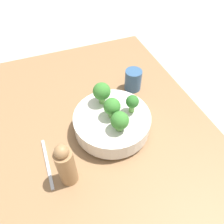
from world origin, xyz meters
The scene contains 10 objects.
ground_plane centered at (0.00, 0.00, 0.00)m, with size 6.00×6.00×0.00m, color #ADA89E.
table centered at (0.00, 0.00, 0.02)m, with size 1.15×0.78×0.04m.
bowl centered at (0.02, 0.02, 0.09)m, with size 0.27×0.27×0.08m.
broccoli_floret_left centered at (-0.06, 0.01, 0.17)m, with size 0.06×0.06×0.09m.
broccoli_floret_center centered at (0.02, 0.02, 0.17)m, with size 0.06×0.06×0.08m.
broccoli_floret_back centered at (0.02, 0.09, 0.17)m, with size 0.04×0.04×0.07m.
broccoli_floret_right centered at (0.08, 0.02, 0.16)m, with size 0.06×0.06×0.07m.
cup centered at (-0.17, 0.19, 0.09)m, with size 0.07×0.07×0.09m.
pepper_mill centered at (0.15, -0.17, 0.13)m, with size 0.05×0.05×0.18m.
fork centered at (0.07, -0.23, 0.05)m, with size 0.19×0.01×0.01m.
Camera 1 is at (0.48, -0.16, 0.69)m, focal length 35.00 mm.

